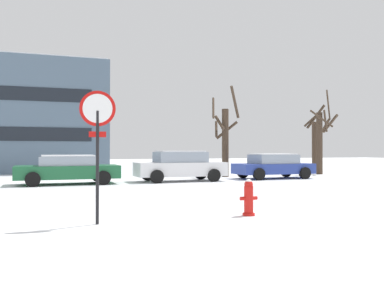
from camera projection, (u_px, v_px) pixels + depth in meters
ground_plane at (152, 207)px, 11.69m from camera, size 120.00×120.00×0.00m
road_surface at (130, 194)px, 14.89m from camera, size 80.00×8.77×0.00m
stop_sign at (98, 130)px, 8.94m from camera, size 0.75×0.13×2.84m
fire_hydrant at (249, 197)px, 10.11m from camera, size 0.44×0.30×0.88m
parked_car_green at (68, 169)px, 19.32m from camera, size 4.62×2.23×1.34m
parked_car_white at (180, 166)px, 21.17m from camera, size 4.52×2.10×1.53m
parked_car_blue at (273, 166)px, 23.15m from camera, size 4.35×2.13×1.38m
tree_far_mid at (316, 142)px, 28.99m from camera, size 1.42×1.91×4.74m
tree_far_right at (321, 139)px, 27.29m from camera, size 1.92×1.76×5.39m
tree_far_left at (225, 137)px, 24.76m from camera, size 1.93×1.92×5.26m
building_far_left at (18, 119)px, 31.99m from camera, size 12.33×10.93×7.90m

